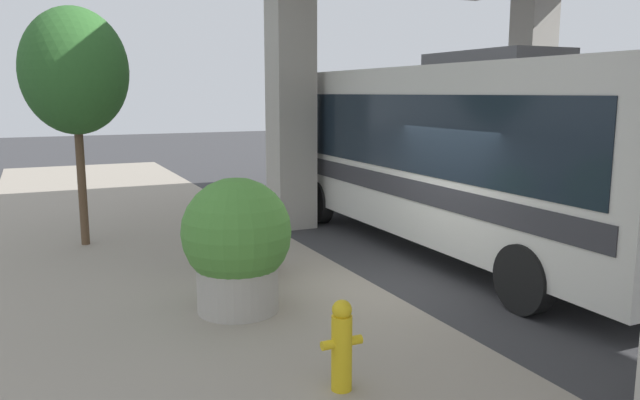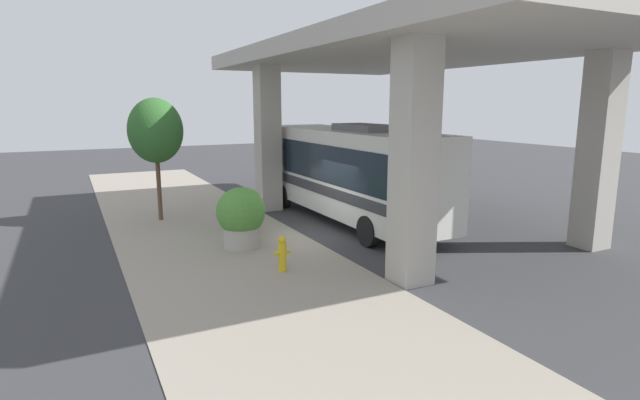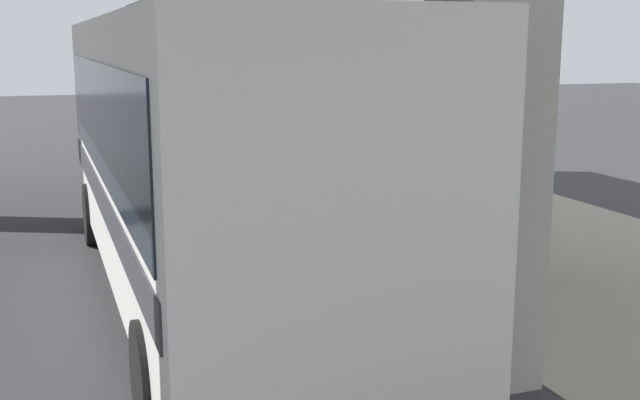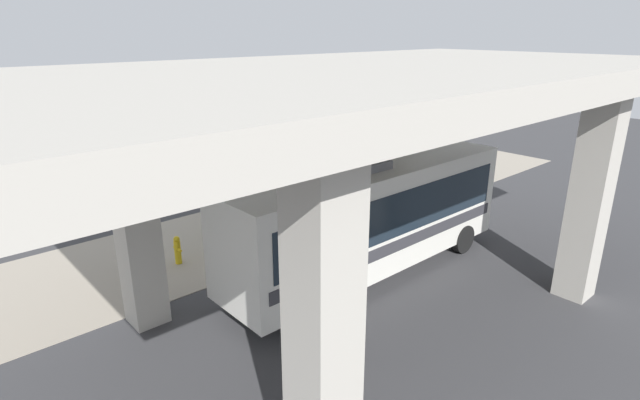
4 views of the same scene
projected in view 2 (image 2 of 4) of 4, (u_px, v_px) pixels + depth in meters
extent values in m
plane|color=#38383A|center=(308.00, 238.00, 16.91)|extent=(80.00, 80.00, 0.00)
cube|color=gray|center=(222.00, 249.00, 15.58)|extent=(6.00, 40.00, 0.02)
cube|color=#ADA89E|center=(414.00, 164.00, 12.19)|extent=(0.90, 0.90, 6.03)
cube|color=#ADA89E|center=(268.00, 139.00, 20.91)|extent=(0.90, 0.90, 6.03)
cube|color=#ADA89E|center=(598.00, 152.00, 15.29)|extent=(0.90, 0.90, 6.03)
cube|color=#ADA89E|center=(404.00, 135.00, 24.01)|extent=(0.90, 0.90, 6.03)
cube|color=#ADA89E|center=(410.00, 50.00, 17.47)|extent=(9.40, 17.95, 0.60)
cube|color=silver|center=(349.00, 170.00, 18.95)|extent=(2.55, 10.13, 3.07)
cube|color=#19232D|center=(349.00, 161.00, 18.88)|extent=(2.59, 9.32, 1.35)
cube|color=#333338|center=(349.00, 186.00, 19.07)|extent=(2.59, 9.63, 0.37)
cube|color=slate|center=(364.00, 128.00, 17.75)|extent=(1.28, 2.53, 0.24)
cylinder|color=black|center=(285.00, 196.00, 21.81)|extent=(0.28, 1.00, 1.00)
cylinder|color=black|center=(333.00, 192.00, 22.87)|extent=(0.28, 1.00, 1.00)
cylinder|color=black|center=(368.00, 231.00, 15.82)|extent=(0.28, 1.00, 1.00)
cylinder|color=black|center=(428.00, 223.00, 16.88)|extent=(0.28, 1.00, 1.00)
cylinder|color=gold|center=(282.00, 257.00, 13.46)|extent=(0.22, 0.22, 0.82)
sphere|color=gold|center=(282.00, 240.00, 13.37)|extent=(0.21, 0.21, 0.21)
cylinder|color=gold|center=(277.00, 253.00, 13.36)|extent=(0.13, 0.10, 0.10)
cylinder|color=gold|center=(288.00, 252.00, 13.51)|extent=(0.13, 0.10, 0.10)
cylinder|color=#ADA89E|center=(242.00, 236.00, 15.76)|extent=(1.14, 1.14, 0.73)
sphere|color=#4C8C38|center=(241.00, 212.00, 15.61)|extent=(1.53, 1.53, 1.53)
sphere|color=#BF334C|center=(247.00, 220.00, 15.63)|extent=(0.40, 0.40, 0.40)
cylinder|color=#ADA89E|center=(247.00, 222.00, 17.52)|extent=(0.95, 0.95, 0.76)
sphere|color=#4C8C38|center=(246.00, 203.00, 17.39)|extent=(1.10, 1.10, 1.10)
sphere|color=#BF334C|center=(250.00, 208.00, 17.39)|extent=(0.33, 0.33, 0.33)
cylinder|color=brown|center=(159.00, 184.00, 19.27)|extent=(0.17, 0.17, 2.86)
ellipsoid|color=#2D6028|center=(156.00, 131.00, 18.88)|extent=(2.05, 2.05, 2.46)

